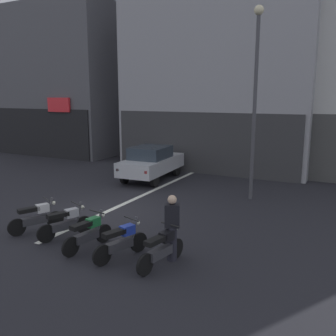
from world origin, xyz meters
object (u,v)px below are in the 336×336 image
at_px(person_by_motorcycles, 172,227).
at_px(motorcycle_green_row_centre, 88,233).
at_px(car_silver_crossing_near, 152,162).
at_px(motorcycle_white_row_leftmost, 37,217).
at_px(motorcycle_blue_row_right_mid, 121,241).
at_px(motorcycle_black_row_rightmost, 162,248).
at_px(motorcycle_silver_row_left_mid, 66,222).
at_px(street_lamp, 256,86).

bearing_deg(person_by_motorcycles, motorcycle_green_row_centre, -169.12).
xyz_separation_m(car_silver_crossing_near, motorcycle_white_row_leftmost, (0.43, -7.63, -0.43)).
relative_size(car_silver_crossing_near, motorcycle_blue_row_right_mid, 2.61).
bearing_deg(car_silver_crossing_near, motorcycle_black_row_rightmost, -58.56).
distance_m(motorcycle_white_row_leftmost, motorcycle_silver_row_left_mid, 1.10).
relative_size(street_lamp, person_by_motorcycles, 4.34).
xyz_separation_m(car_silver_crossing_near, motorcycle_blue_row_right_mid, (3.74, -7.99, -0.43)).
relative_size(motorcycle_blue_row_right_mid, motorcycle_black_row_rightmost, 0.98).
xyz_separation_m(motorcycle_silver_row_left_mid, person_by_motorcycles, (3.37, 0.10, 0.40)).
bearing_deg(motorcycle_green_row_centre, car_silver_crossing_near, 108.36).
height_order(motorcycle_silver_row_left_mid, motorcycle_green_row_centre, same).
xyz_separation_m(motorcycle_silver_row_left_mid, motorcycle_blue_row_right_mid, (2.20, -0.40, 0.00)).
bearing_deg(motorcycle_silver_row_left_mid, person_by_motorcycles, 1.62).
height_order(car_silver_crossing_near, street_lamp, street_lamp).
relative_size(street_lamp, motorcycle_green_row_centre, 4.36).
relative_size(motorcycle_white_row_leftmost, motorcycle_silver_row_left_mid, 0.98).
bearing_deg(street_lamp, motorcycle_blue_row_right_mid, -102.02).
bearing_deg(person_by_motorcycles, motorcycle_blue_row_right_mid, -157.08).
xyz_separation_m(car_silver_crossing_near, motorcycle_green_row_centre, (2.63, -7.93, -0.43)).
relative_size(street_lamp, motorcycle_black_row_rightmost, 4.38).
distance_m(motorcycle_green_row_centre, motorcycle_blue_row_right_mid, 1.11).
xyz_separation_m(street_lamp, motorcycle_black_row_rightmost, (-0.36, -6.77, -3.91)).
distance_m(motorcycle_silver_row_left_mid, motorcycle_green_row_centre, 1.15).
distance_m(car_silver_crossing_near, motorcycle_silver_row_left_mid, 7.75).
distance_m(motorcycle_white_row_leftmost, person_by_motorcycles, 4.49).
bearing_deg(street_lamp, motorcycle_silver_row_left_mid, -119.59).
bearing_deg(car_silver_crossing_near, motorcycle_silver_row_left_mid, -78.58).
relative_size(motorcycle_silver_row_left_mid, motorcycle_green_row_centre, 0.94).
distance_m(car_silver_crossing_near, motorcycle_green_row_centre, 8.36).
relative_size(car_silver_crossing_near, motorcycle_green_row_centre, 2.53).
bearing_deg(motorcycle_black_row_rightmost, street_lamp, 86.99).
distance_m(car_silver_crossing_near, motorcycle_blue_row_right_mid, 8.83).
height_order(motorcycle_white_row_leftmost, motorcycle_blue_row_right_mid, same).
distance_m(street_lamp, motorcycle_green_row_centre, 8.24).
bearing_deg(motorcycle_black_row_rightmost, motorcycle_blue_row_right_mid, -176.21).
height_order(street_lamp, motorcycle_white_row_leftmost, street_lamp).
distance_m(street_lamp, motorcycle_black_row_rightmost, 7.83).
distance_m(motorcycle_green_row_centre, person_by_motorcycles, 2.35).
bearing_deg(street_lamp, person_by_motorcycles, -92.61).
relative_size(motorcycle_silver_row_left_mid, motorcycle_black_row_rightmost, 0.95).
height_order(car_silver_crossing_near, motorcycle_blue_row_right_mid, car_silver_crossing_near).
bearing_deg(motorcycle_silver_row_left_mid, street_lamp, 60.41).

